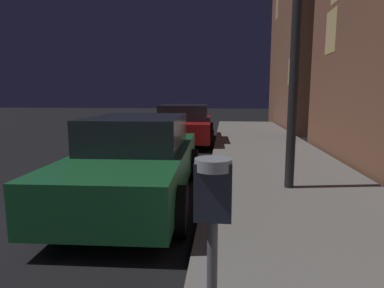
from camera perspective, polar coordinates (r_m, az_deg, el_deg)
parking_meter at (r=1.72m, az=3.66°, el=-13.19°), size 0.19×0.19×1.33m
car_green at (r=5.60m, az=-9.66°, el=-2.73°), size 2.07×4.54×1.43m
car_red at (r=11.96m, az=-1.31°, el=3.49°), size 2.29×4.51×1.43m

